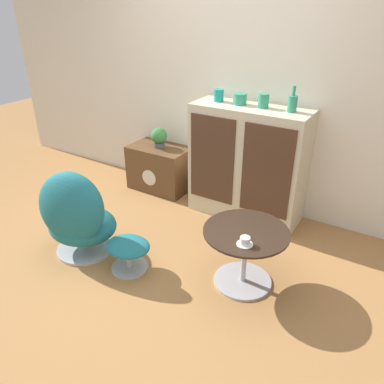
% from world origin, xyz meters
% --- Properties ---
extents(ground_plane, '(12.00, 12.00, 0.00)m').
position_xyz_m(ground_plane, '(0.00, 0.00, 0.00)').
color(ground_plane, '#A87542').
extents(wall_back, '(6.40, 0.06, 2.60)m').
position_xyz_m(wall_back, '(0.00, 1.54, 1.30)').
color(wall_back, silver).
rests_on(wall_back, ground_plane).
extents(sideboard, '(1.13, 0.48, 1.15)m').
position_xyz_m(sideboard, '(0.38, 1.27, 0.57)').
color(sideboard, beige).
rests_on(sideboard, ground_plane).
extents(tv_console, '(0.70, 0.44, 0.52)m').
position_xyz_m(tv_console, '(-0.73, 1.29, 0.26)').
color(tv_console, brown).
rests_on(tv_console, ground_plane).
extents(egg_chair, '(0.73, 0.69, 0.82)m').
position_xyz_m(egg_chair, '(-0.58, -0.14, 0.36)').
color(egg_chair, '#B7B7BC').
rests_on(egg_chair, ground_plane).
extents(ottoman, '(0.38, 0.33, 0.27)m').
position_xyz_m(ottoman, '(-0.07, -0.09, 0.19)').
color(ottoman, '#B7B7BC').
rests_on(ottoman, ground_plane).
extents(coffee_table, '(0.66, 0.66, 0.49)m').
position_xyz_m(coffee_table, '(0.82, 0.25, 0.31)').
color(coffee_table, '#B7B7BC').
rests_on(coffee_table, ground_plane).
extents(vase_leftmost, '(0.10, 0.10, 0.12)m').
position_xyz_m(vase_leftmost, '(0.02, 1.27, 1.21)').
color(vase_leftmost, teal).
rests_on(vase_leftmost, sideboard).
extents(vase_inner_left, '(0.13, 0.13, 0.10)m').
position_xyz_m(vase_inner_left, '(0.25, 1.27, 1.20)').
color(vase_inner_left, '#2D8E6B').
rests_on(vase_inner_left, sideboard).
extents(vase_inner_right, '(0.10, 0.10, 0.13)m').
position_xyz_m(vase_inner_right, '(0.48, 1.27, 1.21)').
color(vase_inner_right, '#2D8E6B').
rests_on(vase_inner_right, sideboard).
extents(vase_rightmost, '(0.08, 0.08, 0.23)m').
position_xyz_m(vase_rightmost, '(0.75, 1.27, 1.23)').
color(vase_rightmost, '#2D8E6B').
rests_on(vase_rightmost, sideboard).
extents(potted_plant, '(0.18, 0.18, 0.23)m').
position_xyz_m(potted_plant, '(-0.73, 1.29, 0.64)').
color(potted_plant, '#4C4C51').
rests_on(potted_plant, tv_console).
extents(teacup, '(0.12, 0.12, 0.06)m').
position_xyz_m(teacup, '(0.88, 0.09, 0.51)').
color(teacup, white).
rests_on(teacup, coffee_table).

